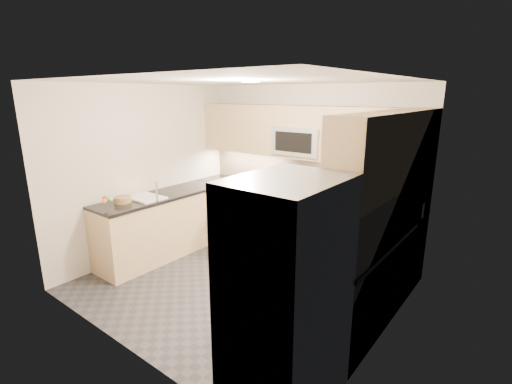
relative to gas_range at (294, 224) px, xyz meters
name	(u,v)px	position (x,y,z in m)	size (l,w,h in m)	color
floor	(239,284)	(0.00, -1.28, -0.46)	(3.60, 3.20, 0.00)	#25262B
ceiling	(237,81)	(0.00, -1.28, 2.04)	(3.60, 3.20, 0.02)	beige
wall_back	(306,169)	(0.00, 0.32, 0.79)	(3.60, 0.02, 2.50)	beige
wall_front	(118,226)	(0.00, -2.88, 0.79)	(3.60, 0.02, 2.50)	beige
wall_left	(146,171)	(-1.80, -1.28, 0.79)	(0.02, 3.20, 2.50)	beige
wall_right	(389,220)	(1.80, -1.28, 0.79)	(0.02, 3.20, 2.50)	beige
base_cab_back_left	(240,210)	(-1.09, 0.02, -0.01)	(1.42, 0.60, 0.90)	tan
base_cab_back_right	(363,241)	(1.09, 0.02, -0.01)	(1.42, 0.60, 0.90)	tan
base_cab_right	(358,283)	(1.50, -1.12, -0.01)	(0.60, 1.70, 0.90)	tan
base_cab_peninsula	(162,226)	(-1.50, -1.28, -0.01)	(0.60, 2.00, 0.90)	tan
countertop_back_left	(239,184)	(-1.09, 0.02, 0.47)	(1.42, 0.63, 0.04)	black
countertop_back_right	(366,207)	(1.09, 0.02, 0.47)	(1.42, 0.63, 0.04)	black
countertop_right	(361,241)	(1.50, -1.12, 0.47)	(0.63, 1.70, 0.04)	black
countertop_peninsula	(160,196)	(-1.50, -1.28, 0.47)	(0.63, 2.00, 0.04)	black
upper_cab_back	(302,132)	(0.00, 0.15, 1.37)	(3.60, 0.35, 0.75)	tan
upper_cab_right	(386,152)	(1.62, -1.00, 1.37)	(0.35, 1.95, 0.75)	tan
backsplash_back	(306,173)	(0.00, 0.32, 0.74)	(3.60, 0.01, 0.51)	tan
backsplash_right	(403,214)	(1.80, -0.82, 0.74)	(0.01, 2.30, 0.51)	tan
gas_range	(294,224)	(0.00, 0.00, 0.00)	(0.76, 0.65, 0.91)	#9B9EA2
range_cooktop	(294,195)	(0.00, 0.00, 0.46)	(0.76, 0.65, 0.03)	black
oven_door_glass	(281,230)	(0.00, -0.33, -0.01)	(0.62, 0.02, 0.45)	black
oven_handle	(281,213)	(0.00, -0.35, 0.26)	(0.02, 0.02, 0.60)	#B2B5BA
microwave	(300,141)	(0.00, 0.12, 1.24)	(0.76, 0.40, 0.40)	#A8A9B0
microwave_door	(293,142)	(0.00, -0.08, 1.24)	(0.60, 0.01, 0.28)	black
refrigerator	(286,295)	(1.45, -2.43, 0.45)	(0.70, 0.90, 1.80)	#9B9EA2
fridge_handle_left	(233,283)	(1.08, -2.61, 0.49)	(0.02, 0.02, 1.20)	#B2B5BA
fridge_handle_right	(261,267)	(1.08, -2.25, 0.49)	(0.02, 0.02, 1.20)	#B2B5BA
sink_basin	(146,202)	(-1.50, -1.53, 0.42)	(0.52, 0.38, 0.16)	white
faucet	(157,192)	(-1.24, -1.53, 0.62)	(0.03, 0.03, 0.28)	silver
utensil_bowl	(410,208)	(1.65, -0.03, 0.58)	(0.32, 0.32, 0.18)	#6CC454
cutting_board	(253,184)	(-0.82, 0.03, 0.49)	(0.42, 0.29, 0.01)	orange
fruit_basket	(123,200)	(-1.57, -1.84, 0.53)	(0.22, 0.22, 0.08)	#9C7949
fruit_apple	(105,198)	(-1.56, -2.09, 0.60)	(0.06, 0.06, 0.06)	#A82A13
fruit_pear	(110,200)	(-1.46, -2.08, 0.60)	(0.06, 0.06, 0.06)	#58B84E
dish_towel_check	(272,223)	(-0.14, -0.37, 0.10)	(0.20, 0.02, 0.38)	silver
dish_towel_blue	(288,227)	(0.13, -0.37, 0.10)	(0.19, 0.02, 0.36)	#2D4A7D
fruit_orange	(104,201)	(-1.47, -2.16, 0.60)	(0.06, 0.06, 0.06)	orange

